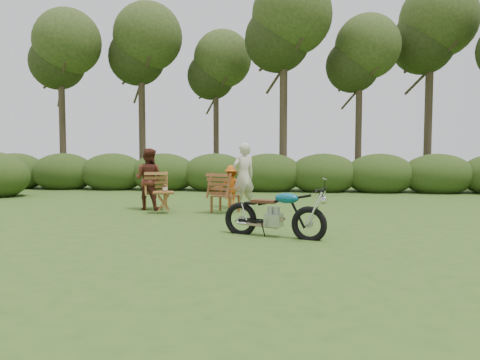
# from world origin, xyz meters

# --- Properties ---
(ground) EXTENTS (80.00, 80.00, 0.00)m
(ground) POSITION_xyz_m (0.00, 0.00, 0.00)
(ground) COLOR #31511B
(ground) RESTS_ON ground
(tree_line) EXTENTS (22.52, 11.62, 8.14)m
(tree_line) POSITION_xyz_m (0.50, 9.74, 3.81)
(tree_line) COLOR #382C1E
(tree_line) RESTS_ON ground
(motorcycle) EXTENTS (1.99, 1.30, 1.06)m
(motorcycle) POSITION_xyz_m (0.56, 0.12, 0.00)
(motorcycle) COLOR #0D8FB1
(motorcycle) RESTS_ON ground
(lawn_chair_right) EXTENTS (0.86, 0.86, 0.98)m
(lawn_chair_right) POSITION_xyz_m (-0.77, 3.16, 0.00)
(lawn_chair_right) COLOR #5B3416
(lawn_chair_right) RESTS_ON ground
(lawn_chair_left) EXTENTS (0.87, 0.87, 0.98)m
(lawn_chair_left) POSITION_xyz_m (-2.70, 3.62, 0.00)
(lawn_chair_left) COLOR brown
(lawn_chair_left) RESTS_ON ground
(side_table) EXTENTS (0.61, 0.55, 0.53)m
(side_table) POSITION_xyz_m (-2.24, 2.80, 0.27)
(side_table) COLOR brown
(side_table) RESTS_ON ground
(cup) EXTENTS (0.14, 0.14, 0.10)m
(cup) POSITION_xyz_m (-2.21, 2.84, 0.58)
(cup) COLOR beige
(cup) RESTS_ON side_table
(adult_a) EXTENTS (0.75, 0.70, 1.72)m
(adult_a) POSITION_xyz_m (-0.37, 3.69, 0.00)
(adult_a) COLOR beige
(adult_a) RESTS_ON ground
(adult_b) EXTENTS (0.87, 0.73, 1.58)m
(adult_b) POSITION_xyz_m (-2.81, 3.44, 0.00)
(adult_b) COLOR #512217
(adult_b) RESTS_ON ground
(child) EXTENTS (0.79, 0.54, 1.13)m
(child) POSITION_xyz_m (-0.74, 4.16, 0.00)
(child) COLOR #C75512
(child) RESTS_ON ground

